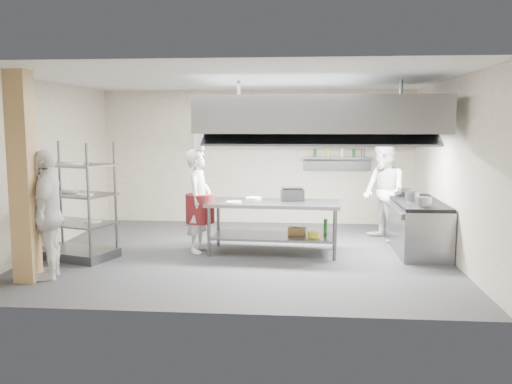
# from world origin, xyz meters

# --- Properties ---
(floor) EXTENTS (7.00, 7.00, 0.00)m
(floor) POSITION_xyz_m (0.00, 0.00, 0.00)
(floor) COLOR #303032
(floor) RESTS_ON ground
(ceiling) EXTENTS (7.00, 7.00, 0.00)m
(ceiling) POSITION_xyz_m (0.00, 0.00, 3.00)
(ceiling) COLOR silver
(ceiling) RESTS_ON wall_back
(wall_back) EXTENTS (7.00, 0.00, 7.00)m
(wall_back) POSITION_xyz_m (0.00, 3.00, 1.50)
(wall_back) COLOR tan
(wall_back) RESTS_ON ground
(wall_left) EXTENTS (0.00, 6.00, 6.00)m
(wall_left) POSITION_xyz_m (-3.50, 0.00, 1.50)
(wall_left) COLOR tan
(wall_left) RESTS_ON ground
(wall_right) EXTENTS (0.00, 6.00, 6.00)m
(wall_right) POSITION_xyz_m (3.50, 0.00, 1.50)
(wall_right) COLOR tan
(wall_right) RESTS_ON ground
(column) EXTENTS (0.30, 0.30, 3.00)m
(column) POSITION_xyz_m (-2.90, -1.90, 1.50)
(column) COLOR tan
(column) RESTS_ON floor
(exhaust_hood) EXTENTS (4.00, 2.50, 0.60)m
(exhaust_hood) POSITION_xyz_m (1.30, 0.40, 2.40)
(exhaust_hood) COLOR gray
(exhaust_hood) RESTS_ON ceiling
(hood_strip_a) EXTENTS (1.60, 0.12, 0.04)m
(hood_strip_a) POSITION_xyz_m (0.40, 0.40, 2.08)
(hood_strip_a) COLOR white
(hood_strip_a) RESTS_ON exhaust_hood
(hood_strip_b) EXTENTS (1.60, 0.12, 0.04)m
(hood_strip_b) POSITION_xyz_m (2.20, 0.40, 2.08)
(hood_strip_b) COLOR white
(hood_strip_b) RESTS_ON exhaust_hood
(wall_shelf) EXTENTS (1.50, 0.28, 0.04)m
(wall_shelf) POSITION_xyz_m (1.80, 2.84, 1.50)
(wall_shelf) COLOR gray
(wall_shelf) RESTS_ON wall_back
(island) EXTENTS (2.33, 1.06, 0.91)m
(island) POSITION_xyz_m (0.54, 0.11, 0.46)
(island) COLOR gray
(island) RESTS_ON floor
(island_worktop) EXTENTS (2.33, 1.06, 0.06)m
(island_worktop) POSITION_xyz_m (0.54, 0.11, 0.88)
(island_worktop) COLOR gray
(island_worktop) RESTS_ON island
(island_undershelf) EXTENTS (2.14, 0.96, 0.04)m
(island_undershelf) POSITION_xyz_m (0.54, 0.11, 0.30)
(island_undershelf) COLOR slate
(island_undershelf) RESTS_ON island
(pass_rack) EXTENTS (1.48, 1.14, 1.96)m
(pass_rack) POSITION_xyz_m (-2.78, -0.52, 0.98)
(pass_rack) COLOR slate
(pass_rack) RESTS_ON floor
(cooking_range) EXTENTS (0.80, 2.00, 0.84)m
(cooking_range) POSITION_xyz_m (3.08, 0.50, 0.42)
(cooking_range) COLOR slate
(cooking_range) RESTS_ON floor
(range_top) EXTENTS (0.78, 1.96, 0.06)m
(range_top) POSITION_xyz_m (3.08, 0.50, 0.87)
(range_top) COLOR black
(range_top) RESTS_ON cooking_range
(chef_head) EXTENTS (0.51, 0.71, 1.81)m
(chef_head) POSITION_xyz_m (-0.78, 0.09, 0.91)
(chef_head) COLOR white
(chef_head) RESTS_ON floor
(chef_line) EXTENTS (1.04, 1.13, 1.89)m
(chef_line) POSITION_xyz_m (2.60, 1.30, 0.94)
(chef_line) COLOR white
(chef_line) RESTS_ON floor
(chef_plating) EXTENTS (0.72, 1.19, 1.89)m
(chef_plating) POSITION_xyz_m (-2.66, -1.70, 0.95)
(chef_plating) COLOR white
(chef_plating) RESTS_ON floor
(griddle) EXTENTS (0.44, 0.36, 0.20)m
(griddle) POSITION_xyz_m (0.86, 0.33, 1.01)
(griddle) COLOR slate
(griddle) RESTS_ON island_worktop
(wicker_basket) EXTENTS (0.32, 0.24, 0.13)m
(wicker_basket) POSITION_xyz_m (0.95, 0.15, 0.38)
(wicker_basket) COLOR #96653C
(wicker_basket) RESTS_ON island_undershelf
(stockpot) EXTENTS (0.23, 0.23, 0.16)m
(stockpot) POSITION_xyz_m (2.97, 0.47, 0.98)
(stockpot) COLOR gray
(stockpot) RESTS_ON range_top
(plate_stack) EXTENTS (0.28, 0.28, 0.05)m
(plate_stack) POSITION_xyz_m (-2.78, -0.52, 0.62)
(plate_stack) COLOR white
(plate_stack) RESTS_ON pass_rack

